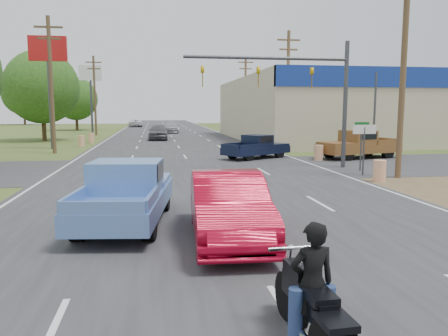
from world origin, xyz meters
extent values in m
plane|color=#465421|center=(0.00, 0.00, 0.00)|extent=(200.00, 200.00, 0.00)
cube|color=#2D2D30|center=(0.00, 40.00, 0.01)|extent=(15.00, 180.00, 0.02)
cube|color=#2D2D30|center=(0.00, 18.00, 0.01)|extent=(120.00, 10.00, 0.02)
cylinder|color=#4C3823|center=(9.50, 13.00, 5.00)|extent=(0.28, 0.28, 10.00)
cylinder|color=#4C3823|center=(9.50, 31.00, 5.00)|extent=(0.28, 0.28, 10.00)
cube|color=#4C3823|center=(9.50, 31.00, 9.20)|extent=(2.00, 0.14, 0.14)
cube|color=#4C3823|center=(9.50, 31.00, 8.40)|extent=(1.60, 0.14, 0.14)
cylinder|color=#4C3823|center=(9.50, 49.00, 5.00)|extent=(0.28, 0.28, 10.00)
cube|color=#4C3823|center=(9.50, 49.00, 9.20)|extent=(2.00, 0.14, 0.14)
cube|color=#4C3823|center=(9.50, 49.00, 8.40)|extent=(1.60, 0.14, 0.14)
cylinder|color=#4C3823|center=(-9.50, 28.00, 5.00)|extent=(0.28, 0.28, 10.00)
cube|color=#4C3823|center=(-9.50, 28.00, 9.20)|extent=(2.00, 0.14, 0.14)
cube|color=#4C3823|center=(-9.50, 28.00, 8.40)|extent=(1.60, 0.14, 0.14)
cylinder|color=#4C3823|center=(-9.50, 52.00, 5.00)|extent=(0.28, 0.28, 10.00)
cube|color=#4C3823|center=(-9.50, 52.00, 9.20)|extent=(2.00, 0.14, 0.14)
cube|color=#4C3823|center=(-9.50, 52.00, 8.40)|extent=(1.60, 0.14, 0.14)
cylinder|color=#422D19|center=(-13.50, 42.00, 1.62)|extent=(0.44, 0.44, 3.24)
sphere|color=#214614|center=(-13.50, 42.00, 5.58)|extent=(7.56, 7.56, 7.56)
cylinder|color=#422D19|center=(-14.20, 66.00, 1.44)|extent=(0.44, 0.44, 2.88)
sphere|color=#214614|center=(-14.20, 66.00, 4.96)|extent=(6.72, 6.72, 6.72)
cylinder|color=#422D19|center=(30.00, 95.00, 1.71)|extent=(0.44, 0.44, 3.42)
sphere|color=#214614|center=(30.00, 95.00, 5.89)|extent=(7.98, 7.98, 7.98)
cylinder|color=#422D19|center=(-30.00, 95.00, 1.89)|extent=(0.44, 0.44, 3.78)
sphere|color=#214614|center=(-30.00, 95.00, 6.51)|extent=(8.82, 8.82, 8.82)
cylinder|color=orange|center=(8.00, 12.00, 0.50)|extent=(0.56, 0.56, 1.00)
cylinder|color=orange|center=(8.40, 20.50, 0.50)|extent=(0.56, 0.56, 1.00)
cylinder|color=orange|center=(-8.50, 34.00, 0.50)|extent=(0.56, 0.56, 1.00)
cylinder|color=orange|center=(-8.20, 38.00, 0.50)|extent=(0.56, 0.56, 1.00)
cylinder|color=#3F3F44|center=(-10.50, 32.00, 4.50)|extent=(0.30, 0.30, 9.00)
cube|color=#B21414|center=(-10.50, 32.00, 8.20)|extent=(3.00, 0.35, 2.00)
cylinder|color=#3F3F44|center=(-10.50, 56.00, 4.50)|extent=(0.30, 0.30, 9.00)
cube|color=white|center=(-10.50, 56.00, 8.20)|extent=(3.00, 0.35, 2.00)
cylinder|color=#3F3F44|center=(8.20, 14.00, 1.20)|extent=(0.08, 0.08, 2.40)
cube|color=white|center=(8.20, 14.00, 2.30)|extent=(1.20, 0.05, 0.45)
cylinder|color=#3F3F44|center=(8.80, 15.50, 1.20)|extent=(0.08, 0.08, 2.40)
cube|color=#0C591E|center=(8.80, 15.50, 2.50)|extent=(0.80, 0.04, 0.22)
cylinder|color=#3F3F44|center=(8.50, 17.00, 3.50)|extent=(0.24, 0.24, 7.00)
cylinder|color=#3F3F44|center=(4.00, 17.00, 6.00)|extent=(9.00, 0.18, 0.18)
imported|color=gold|center=(6.50, 17.00, 5.55)|extent=(0.18, 0.40, 1.10)
imported|color=gold|center=(3.50, 17.00, 5.55)|extent=(0.18, 0.40, 1.10)
imported|color=gold|center=(0.50, 17.00, 5.55)|extent=(0.18, 0.40, 1.10)
imported|color=#A6071F|center=(-0.26, 4.34, 0.84)|extent=(2.03, 5.17, 1.68)
cylinder|color=black|center=(-0.05, 0.04, 0.38)|extent=(0.17, 0.76, 0.75)
cube|color=black|center=(-0.01, -0.76, 0.71)|extent=(0.32, 1.38, 0.34)
cube|color=black|center=(-0.03, -0.47, 0.94)|extent=(0.33, 0.64, 0.25)
cube|color=black|center=(0.00, -1.10, 0.89)|extent=(0.37, 0.64, 0.11)
cylinder|color=white|center=(-0.04, -0.13, 1.20)|extent=(0.74, 0.09, 0.06)
imported|color=black|center=(0.00, -0.91, 0.86)|extent=(0.64, 0.44, 1.71)
cylinder|color=black|center=(-3.54, 8.04, 0.42)|extent=(0.43, 0.88, 0.84)
cylinder|color=black|center=(-1.79, 7.81, 0.42)|extent=(0.43, 0.88, 0.84)
cylinder|color=black|center=(-3.98, 4.79, 0.42)|extent=(0.43, 0.88, 0.84)
cylinder|color=black|center=(-2.23, 4.55, 0.42)|extent=(0.43, 0.88, 0.84)
cube|color=#5B81C3|center=(-2.89, 6.30, 0.65)|extent=(2.82, 5.71, 0.55)
cube|color=#5B81C3|center=(-2.67, 7.92, 1.00)|extent=(2.26, 2.33, 0.19)
cube|color=#5B81C3|center=(-2.87, 6.40, 1.37)|extent=(2.14, 1.89, 0.90)
cube|color=black|center=(-2.87, 6.40, 1.53)|extent=(2.14, 1.57, 0.47)
cube|color=#5B81C3|center=(-3.25, 3.64, 1.07)|extent=(1.93, 0.34, 0.32)
cylinder|color=black|center=(5.49, 23.62, 0.37)|extent=(0.77, 0.62, 0.74)
cylinder|color=black|center=(6.29, 22.30, 0.37)|extent=(0.77, 0.62, 0.74)
cylinder|color=black|center=(3.03, 22.12, 0.37)|extent=(0.77, 0.62, 0.74)
cylinder|color=black|center=(3.84, 20.80, 0.37)|extent=(0.77, 0.62, 0.74)
cube|color=black|center=(4.66, 22.21, 0.57)|extent=(5.05, 4.07, 0.48)
cube|color=black|center=(5.89, 22.96, 0.87)|extent=(2.46, 2.44, 0.17)
cube|color=black|center=(4.74, 22.26, 1.20)|extent=(2.11, 2.19, 0.78)
cube|color=black|center=(4.74, 22.26, 1.34)|extent=(1.88, 2.08, 0.41)
cube|color=black|center=(2.66, 20.99, 0.94)|extent=(0.94, 1.49, 0.28)
cylinder|color=black|center=(10.14, 19.97, 0.44)|extent=(0.93, 0.55, 0.88)
cylinder|color=black|center=(9.65, 21.74, 0.44)|extent=(0.93, 0.55, 0.88)
cylinder|color=black|center=(13.43, 20.89, 0.44)|extent=(0.93, 0.55, 0.88)
cylinder|color=black|center=(12.94, 22.66, 0.44)|extent=(0.93, 0.55, 0.88)
cube|color=brown|center=(11.54, 21.32, 0.68)|extent=(6.07, 3.64, 0.57)
cube|color=brown|center=(9.90, 20.86, 1.04)|extent=(2.64, 2.58, 0.20)
cube|color=brown|center=(11.43, 21.29, 1.42)|extent=(2.19, 2.40, 0.93)
cube|color=black|center=(11.43, 21.29, 1.59)|extent=(1.87, 2.35, 0.49)
cube|color=brown|center=(14.23, 22.07, 1.12)|extent=(0.63, 1.96, 0.33)
imported|color=#545559|center=(-1.67, 41.80, 0.86)|extent=(2.17, 5.10, 1.72)
imported|color=#A5A4A9|center=(0.27, 56.05, 0.78)|extent=(2.44, 5.47, 1.56)
imported|color=silver|center=(-5.67, 79.04, 0.72)|extent=(2.92, 5.40, 1.44)
camera|label=1|loc=(-2.04, -6.23, 3.27)|focal=35.00mm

